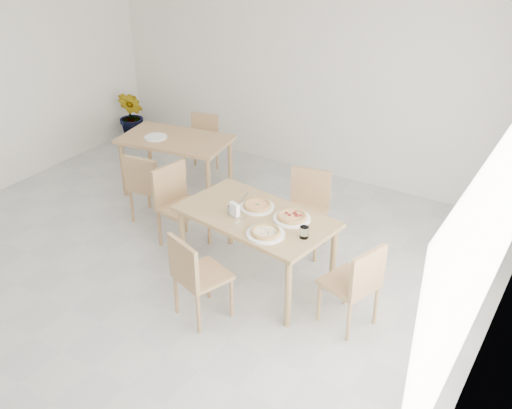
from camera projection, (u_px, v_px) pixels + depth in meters
The scene contains 22 objects.
room at pixel (489, 237), 3.85m from camera, with size 7.28×7.00×7.00m.
main_table at pixel (256, 223), 5.67m from camera, with size 1.58×1.04×0.75m.
chair_south at pixel (195, 273), 5.24m from camera, with size 0.53×0.53×0.85m.
chair_north at pixel (307, 205), 6.32m from camera, with size 0.50×0.50×0.87m.
chair_west at pixel (177, 200), 6.38m from camera, with size 0.51×0.51×0.89m.
chair_east at pixel (357, 281), 5.14m from camera, with size 0.53×0.53×0.84m.
plate_margherita at pixel (257, 207), 5.74m from camera, with size 0.33×0.33×0.02m, color white.
plate_mushroom at pixel (266, 234), 5.30m from camera, with size 0.34×0.34×0.02m, color white.
plate_pepperoni at pixel (292, 218), 5.55m from camera, with size 0.35×0.35×0.02m, color white.
pizza_margherita at pixel (257, 205), 5.73m from camera, with size 0.33×0.33×0.03m.
pizza_mushroom at pixel (266, 232), 5.29m from camera, with size 0.33×0.33×0.03m.
pizza_pepperoni at pixel (292, 216), 5.54m from camera, with size 0.36×0.36×0.03m.
tumbler_a at pixel (304, 232), 5.24m from camera, with size 0.08×0.08×0.11m, color white.
tumbler_b at pixel (231, 210), 5.62m from camera, with size 0.06×0.06×0.08m, color white.
napkin_holder at pixel (234, 210), 5.57m from camera, with size 0.13×0.09×0.13m.
fork_a at pixel (239, 222), 5.51m from camera, with size 0.01×0.17×0.01m, color silver.
fork_b at pixel (245, 196), 5.95m from camera, with size 0.01×0.17×0.01m, color silver.
second_table at pixel (176, 145), 7.35m from camera, with size 1.43×0.96×0.75m.
chair_back_s at pixel (148, 183), 6.80m from camera, with size 0.47×0.47×0.85m.
chair_back_n at pixel (202, 139), 8.05m from camera, with size 0.47×0.47×0.78m.
plate_empty at pixel (156, 137), 7.30m from camera, with size 0.28×0.28×0.02m, color white.
potted_plant at pixel (132, 116), 8.99m from camera, with size 0.44×0.36×0.81m, color #216B20.
Camera 1 is at (3.44, -3.28, 3.52)m, focal length 42.00 mm.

